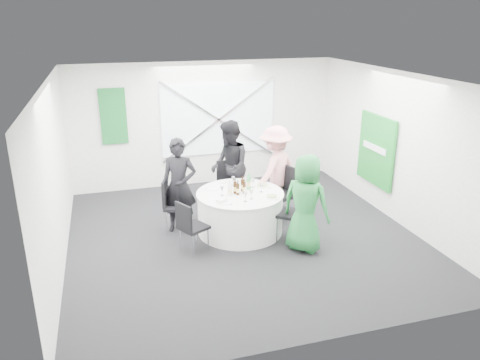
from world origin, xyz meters
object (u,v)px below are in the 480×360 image
object	(u,v)px
person_man_back	(230,167)
clear_water_bottle	(230,189)
chair_front_left	(189,224)
person_man_back_left	(179,186)
chair_back	(228,182)
green_water_bottle	(249,183)
chair_back_left	(172,201)
chair_front_right	(296,209)
person_woman_pink	(275,170)
person_woman_green	(306,204)
chair_back_right	(286,189)
banquet_table	(240,212)

from	to	relation	value
person_man_back	clear_water_bottle	bearing A→B (deg)	-9.97
chair_front_left	clear_water_bottle	distance (m)	1.01
person_man_back_left	chair_back	bearing A→B (deg)	53.25
person_man_back_left	green_water_bottle	world-z (taller)	person_man_back_left
chair_front_left	chair_back	bearing A→B (deg)	-62.11
chair_back_left	chair_front_right	world-z (taller)	chair_front_right
person_woman_pink	clear_water_bottle	distance (m)	1.32
person_man_back	person_woman_green	distance (m)	2.12
chair_front_left	person_woman_green	bearing A→B (deg)	-130.26
chair_front_left	person_man_back_left	size ratio (longest dim) A/B	0.53
green_water_bottle	chair_back_right	bearing A→B (deg)	13.82
chair_back_left	chair_back_right	xyz separation A→B (m)	(2.17, -0.05, 0.02)
chair_back_left	green_water_bottle	xyz separation A→B (m)	(1.36, -0.25, 0.30)
chair_back_left	clear_water_bottle	xyz separation A→B (m)	(0.95, -0.44, 0.28)
person_woman_pink	person_woman_green	xyz separation A→B (m)	(-0.06, -1.61, -0.05)
banquet_table	chair_front_right	size ratio (longest dim) A/B	1.54
chair_front_right	person_woman_green	bearing A→B (deg)	39.57
chair_front_right	green_water_bottle	world-z (taller)	green_water_bottle
person_man_back	chair_back_right	bearing A→B (deg)	58.13
chair_back_right	person_man_back_left	world-z (taller)	person_man_back_left
person_man_back_left	person_man_back	world-z (taller)	person_man_back
person_man_back_left	person_woman_pink	distance (m)	1.95
chair_back_left	person_woman_pink	bearing A→B (deg)	-63.75
person_man_back	clear_water_bottle	size ratio (longest dim) A/B	6.81
person_man_back_left	clear_water_bottle	xyz separation A→B (m)	(0.82, -0.43, -0.00)
person_woman_pink	chair_back_left	bearing A→B (deg)	-28.53
person_woman_green	green_water_bottle	size ratio (longest dim) A/B	5.33
chair_front_right	person_man_back_left	bearing A→B (deg)	-81.76
person_woman_pink	banquet_table	bearing A→B (deg)	0.00
chair_back_right	person_woman_pink	size ratio (longest dim) A/B	0.58
chair_back	green_water_bottle	size ratio (longest dim) A/B	3.21
chair_back	chair_front_left	distance (m)	1.97
banquet_table	chair_front_right	distance (m)	1.05
chair_back_left	clear_water_bottle	distance (m)	1.09
banquet_table	chair_back_right	xyz separation A→B (m)	(1.02, 0.34, 0.22)
banquet_table	chair_back_left	size ratio (longest dim) A/B	1.57
chair_back	green_water_bottle	distance (m)	1.01
chair_back	chair_back_right	world-z (taller)	chair_back_right
person_man_back_left	green_water_bottle	distance (m)	1.25
person_woman_pink	person_man_back_left	bearing A→B (deg)	-27.70
chair_back_left	green_water_bottle	world-z (taller)	green_water_bottle
chair_front_left	green_water_bottle	world-z (taller)	green_water_bottle
banquet_table	chair_front_left	size ratio (longest dim) A/B	1.72
person_woman_pink	green_water_bottle	size ratio (longest dim) A/B	5.67
person_woman_pink	clear_water_bottle	bearing A→B (deg)	-3.22
chair_back_left	person_man_back_left	size ratio (longest dim) A/B	0.57
banquet_table	green_water_bottle	world-z (taller)	green_water_bottle
person_man_back_left	person_woman_green	bearing A→B (deg)	-15.06
chair_back	chair_front_right	size ratio (longest dim) A/B	0.98
person_woman_green	chair_back_left	bearing A→B (deg)	14.52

